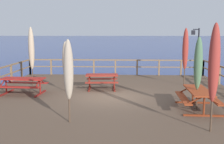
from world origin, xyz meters
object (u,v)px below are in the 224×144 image
at_px(patio_umbrella_tall_mid_right, 198,64).
at_px(lamp_post_hooked, 196,45).
at_px(patio_umbrella_tall_back_left, 185,49).
at_px(patio_umbrella_short_front, 68,70).
at_px(patio_umbrella_tall_back_right, 66,60).
at_px(picnic_table_back_right, 23,82).
at_px(patio_umbrella_tall_front, 214,64).
at_px(picnic_table_mid_centre, 102,79).
at_px(picnic_table_front_right, 198,95).
at_px(patio_umbrella_short_back, 31,49).

relative_size(patio_umbrella_tall_mid_right, lamp_post_hooked, 0.87).
distance_m(patio_umbrella_tall_back_left, patio_umbrella_short_front, 8.29).
bearing_deg(patio_umbrella_tall_mid_right, patio_umbrella_tall_back_right, 153.10).
distance_m(picnic_table_back_right, patio_umbrella_tall_front, 8.87).
height_order(picnic_table_mid_centre, patio_umbrella_tall_back_left, patio_umbrella_tall_back_left).
bearing_deg(picnic_table_front_right, patio_umbrella_short_back, 151.50).
xyz_separation_m(patio_umbrella_tall_back_left, patio_umbrella_tall_back_right, (-6.24, -1.90, -0.43)).
distance_m(patio_umbrella_short_back, patio_umbrella_tall_front, 10.11).
xyz_separation_m(picnic_table_front_right, patio_umbrella_short_back, (-7.88, 4.28, 1.49)).
height_order(picnic_table_back_right, patio_umbrella_short_front, patio_umbrella_short_front).
bearing_deg(patio_umbrella_short_front, picnic_table_back_right, 127.43).
bearing_deg(lamp_post_hooked, patio_umbrella_tall_front, -102.01).
bearing_deg(patio_umbrella_tall_front, lamp_post_hooked, 77.99).
bearing_deg(patio_umbrella_tall_mid_right, patio_umbrella_tall_front, -94.89).
bearing_deg(patio_umbrella_short_front, lamp_post_hooked, 55.05).
height_order(patio_umbrella_short_back, lamp_post_hooked, patio_umbrella_short_back).
xyz_separation_m(picnic_table_front_right, patio_umbrella_short_front, (-4.61, -1.71, 1.16)).
height_order(picnic_table_mid_centre, patio_umbrella_tall_back_right, patio_umbrella_tall_back_right).
distance_m(picnic_table_front_right, patio_umbrella_short_back, 9.09).
relative_size(picnic_table_back_right, picnic_table_front_right, 0.97).
distance_m(patio_umbrella_short_front, lamp_post_hooked, 11.30).
bearing_deg(lamp_post_hooked, patio_umbrella_tall_back_right, -148.34).
xyz_separation_m(picnic_table_front_right, lamp_post_hooked, (1.85, 7.54, 1.55)).
bearing_deg(picnic_table_front_right, patio_umbrella_tall_mid_right, 168.67).
bearing_deg(patio_umbrella_tall_mid_right, lamp_post_hooked, 75.81).
distance_m(picnic_table_mid_centre, patio_umbrella_tall_back_right, 2.13).
distance_m(patio_umbrella_short_back, patio_umbrella_short_front, 6.83).
height_order(picnic_table_back_right, patio_umbrella_tall_back_right, patio_umbrella_tall_back_right).
relative_size(patio_umbrella_tall_back_left, patio_umbrella_short_back, 0.98).
bearing_deg(patio_umbrella_tall_back_right, patio_umbrella_tall_mid_right, -26.90).
distance_m(picnic_table_back_right, patio_umbrella_short_back, 2.50).
relative_size(picnic_table_back_right, patio_umbrella_short_front, 0.78).
height_order(patio_umbrella_tall_front, lamp_post_hooked, patio_umbrella_tall_front).
relative_size(patio_umbrella_tall_back_right, lamp_post_hooked, 0.78).
relative_size(picnic_table_back_right, patio_umbrella_tall_front, 0.66).
bearing_deg(patio_umbrella_tall_mid_right, picnic_table_back_right, 163.40).
bearing_deg(patio_umbrella_tall_back_right, patio_umbrella_tall_front, -43.83).
bearing_deg(patio_umbrella_tall_back_left, patio_umbrella_short_back, -176.58).
height_order(patio_umbrella_tall_front, patio_umbrella_tall_back_right, patio_umbrella_tall_front).
height_order(patio_umbrella_tall_back_left, patio_umbrella_tall_mid_right, patio_umbrella_tall_back_left).
height_order(picnic_table_front_right, patio_umbrella_tall_mid_right, patio_umbrella_tall_mid_right).
relative_size(picnic_table_front_right, patio_umbrella_short_back, 0.68).
relative_size(patio_umbrella_tall_mid_right, patio_umbrella_short_front, 1.02).
bearing_deg(patio_umbrella_short_front, patio_umbrella_tall_mid_right, 20.66).
bearing_deg(patio_umbrella_tall_back_left, patio_umbrella_tall_front, -96.27).
relative_size(picnic_table_mid_centre, patio_umbrella_tall_back_right, 0.70).
height_order(picnic_table_back_right, picnic_table_mid_centre, same).
xyz_separation_m(picnic_table_mid_centre, patio_umbrella_short_front, (-0.63, -5.29, 1.18)).
bearing_deg(picnic_table_mid_centre, picnic_table_back_right, -160.69).
height_order(picnic_table_mid_centre, patio_umbrella_tall_mid_right, patio_umbrella_tall_mid_right).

